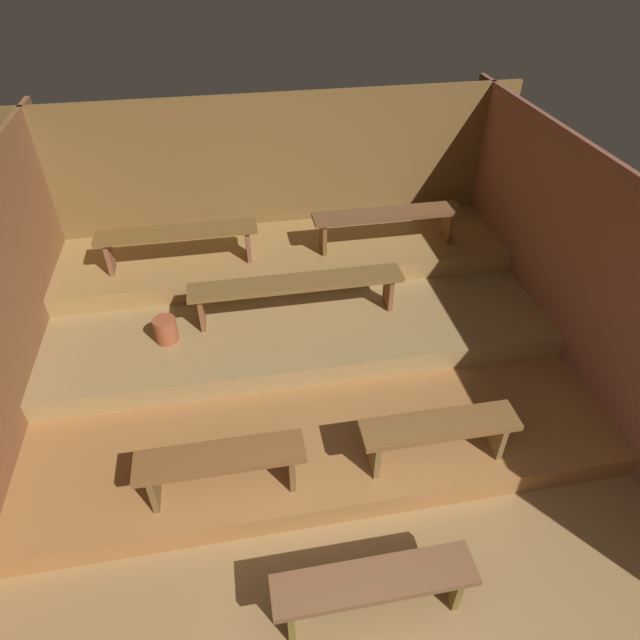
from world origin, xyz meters
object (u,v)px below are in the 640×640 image
Objects in this scene: bench_lower_right at (439,431)px; bench_upper_right at (387,218)px; bench_floor_center at (374,585)px; bench_lower_left at (221,463)px; pail_middle at (166,330)px; bench_middle_center at (297,286)px; bench_upper_left at (178,236)px.

bench_upper_right is (0.33, 2.92, 0.48)m from bench_lower_right.
bench_floor_center is 1.49m from bench_lower_left.
pail_middle is (-1.51, 2.88, 0.24)m from bench_floor_center.
bench_middle_center is 1.27× the size of bench_upper_right.
pail_middle is (-1.42, -0.19, -0.25)m from bench_middle_center.
bench_lower_right is at bearing 51.94° from bench_floor_center.
bench_middle_center is 8.39× the size of pail_middle.
bench_floor_center is 1.07× the size of bench_lower_right.
bench_upper_right is (1.17, 3.99, 0.71)m from bench_floor_center.
bench_middle_center is (-0.93, 1.99, 0.26)m from bench_lower_right.
bench_upper_left reaches higher than bench_middle_center.
bench_upper_right reaches higher than bench_lower_left.
bench_middle_center is at bearing -143.66° from bench_upper_right.
bench_floor_center is at bearing -46.79° from bench_lower_left.
bench_upper_right is at bearing 73.63° from bench_floor_center.
bench_floor_center is at bearing -71.44° from bench_upper_left.
bench_floor_center is 0.80× the size of bench_upper_left.
bench_middle_center is (0.92, 1.99, 0.26)m from bench_lower_left.
bench_upper_left is (-2.18, 2.92, 0.48)m from bench_lower_right.
bench_upper_right reaches higher than bench_middle_center.
bench_lower_left is at bearing -74.39° from pail_middle.
bench_lower_left is 1.00× the size of bench_lower_right.
bench_upper_left is at bearing 81.30° from pail_middle.
bench_lower_left is at bearing 133.21° from bench_floor_center.
bench_lower_left is 0.59× the size of bench_middle_center.
bench_upper_right is at bearing 83.50° from bench_lower_right.
bench_upper_left and bench_upper_right have the same top height.
bench_lower_left is 2.21m from bench_middle_center.
bench_middle_center is (-0.09, 3.07, 0.49)m from bench_floor_center.
bench_upper_left is (-1.34, 3.99, 0.71)m from bench_floor_center.
bench_lower_left and bench_lower_right have the same top height.
pail_middle is at bearing -98.70° from bench_upper_left.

